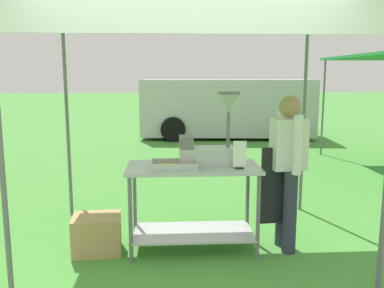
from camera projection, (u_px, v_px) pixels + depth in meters
The scene contains 9 objects.
ground_plane at pixel (176, 159), 8.96m from camera, with size 70.00×70.00×0.00m, color #478E38.
stall_canopy at pixel (193, 24), 4.05m from camera, with size 3.28×2.32×2.39m.
donut_cart at pixel (193, 191), 4.23m from camera, with size 1.35×0.65×0.90m.
donut_tray at pixel (175, 166), 4.07m from camera, with size 0.46×0.29×0.07m.
donut_fryer at pixel (210, 142), 4.20m from camera, with size 0.62×0.28×0.75m.
menu_sign at pixel (240, 157), 4.03m from camera, with size 0.13×0.05×0.28m.
vendor at pixel (287, 165), 4.20m from camera, with size 0.46×0.54×1.61m.
supply_crate at pixel (97, 234), 4.23m from camera, with size 0.52×0.43×0.39m.
van_silver at pixel (227, 107), 12.14m from camera, with size 5.05×2.39×1.69m.
Camera 1 is at (-0.16, -2.79, 1.81)m, focal length 38.36 mm.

